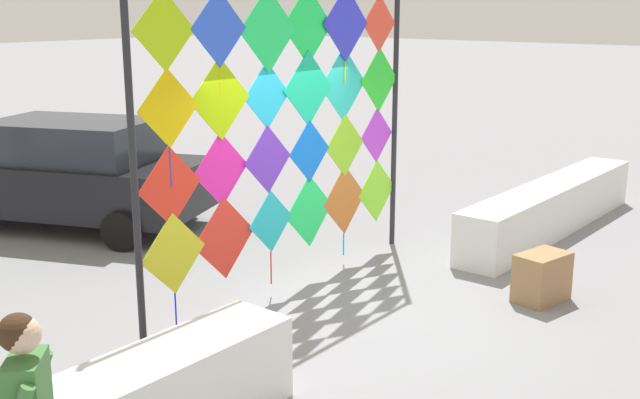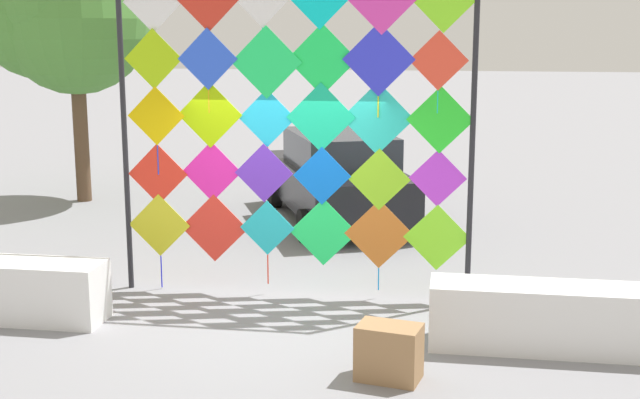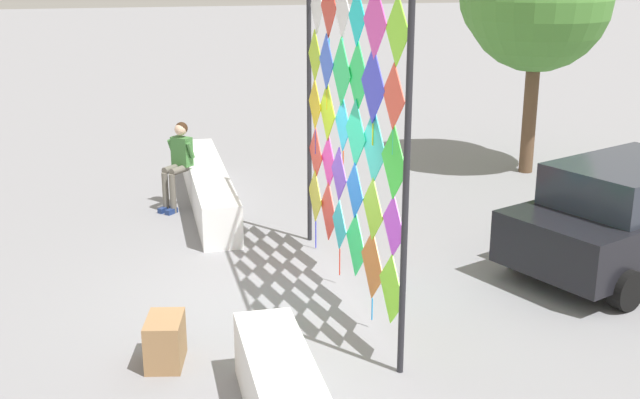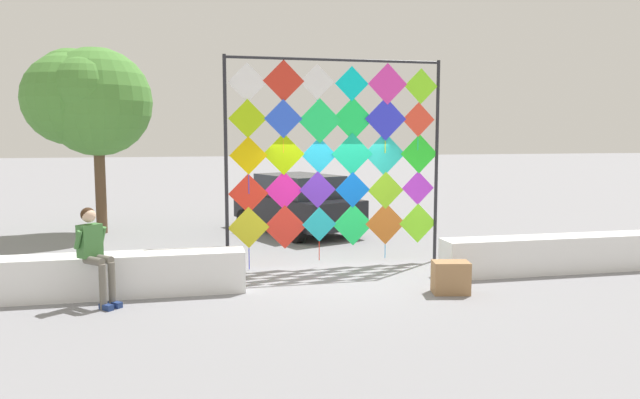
% 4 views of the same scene
% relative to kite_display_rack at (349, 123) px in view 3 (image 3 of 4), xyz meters
% --- Properties ---
extents(ground, '(120.00, 120.00, 0.00)m').
position_rel_kite_display_rack_xyz_m(ground, '(-0.12, -0.97, -2.36)').
color(ground, gray).
extents(plaza_ledge_left, '(4.78, 0.62, 0.71)m').
position_rel_kite_display_rack_xyz_m(plaza_ledge_left, '(-4.40, -1.44, -2.01)').
color(plaza_ledge_left, white).
rests_on(plaza_ledge_left, ground).
extents(kite_display_rack, '(4.46, 0.13, 4.22)m').
position_rel_kite_display_rack_xyz_m(kite_display_rack, '(0.00, 0.00, 0.00)').
color(kite_display_rack, '#232328').
rests_on(kite_display_rack, ground).
extents(seated_vendor, '(0.73, 0.73, 1.56)m').
position_rel_kite_display_rack_xyz_m(seated_vendor, '(-4.39, -1.95, -1.44)').
color(seated_vendor, '#666056').
rests_on(seated_vendor, ground).
extents(parked_car, '(3.20, 4.47, 1.60)m').
position_rel_kite_display_rack_xyz_m(parked_car, '(-0.05, 4.30, -1.56)').
color(parked_car, black).
rests_on(parked_car, ground).
extents(cardboard_box_large, '(0.68, 0.51, 0.55)m').
position_rel_kite_display_rack_xyz_m(cardboard_box_large, '(1.40, -2.48, -2.09)').
color(cardboard_box_large, '#9E754C').
rests_on(cardboard_box_large, ground).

